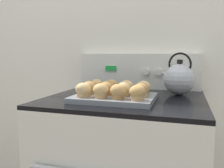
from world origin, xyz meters
The scene contains 16 objects.
wall_back centered at (0.00, 0.69, 1.20)m, with size 8.00×0.05×2.40m.
control_panel centered at (0.00, 0.64, 1.04)m, with size 0.71×0.07×0.20m.
muffin_pan centered at (-0.03, 0.24, 0.95)m, with size 0.35×0.27×0.02m.
muffin_r0_c0 centered at (-0.14, 0.17, 0.99)m, with size 0.07×0.07×0.06m.
muffin_r0_c1 centered at (-0.06, 0.17, 0.99)m, with size 0.07×0.07×0.06m.
muffin_r0_c2 centered at (0.01, 0.17, 0.99)m, with size 0.07×0.07×0.06m.
muffin_r0_c3 centered at (0.09, 0.16, 0.99)m, with size 0.07×0.07×0.06m.
muffin_r1_c0 centered at (-0.14, 0.24, 0.99)m, with size 0.07×0.07×0.06m.
muffin_r1_c1 centered at (-0.06, 0.24, 0.99)m, with size 0.07×0.07×0.06m.
muffin_r1_c2 centered at (0.01, 0.24, 0.99)m, with size 0.07×0.07×0.06m.
muffin_r1_c3 centered at (0.09, 0.24, 0.99)m, with size 0.07×0.07×0.06m.
muffin_r2_c0 centered at (-0.14, 0.32, 0.99)m, with size 0.07×0.07×0.06m.
muffin_r2_c1 centered at (-0.07, 0.32, 0.99)m, with size 0.07×0.07×0.06m.
muffin_r2_c2 centered at (0.01, 0.32, 0.99)m, with size 0.07×0.07×0.06m.
muffin_r2_c3 centered at (0.09, 0.32, 0.99)m, with size 0.07×0.07×0.06m.
tea_kettle centered at (0.24, 0.48, 1.02)m, with size 0.19×0.16×0.21m.
Camera 1 is at (0.27, -0.74, 1.14)m, focal length 38.00 mm.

